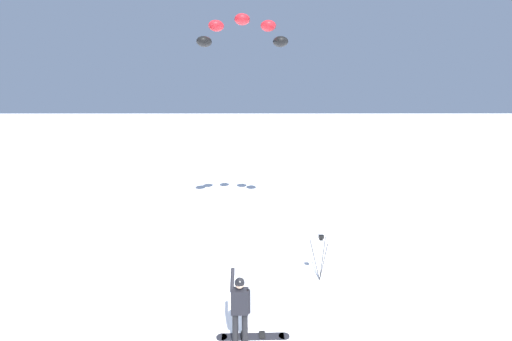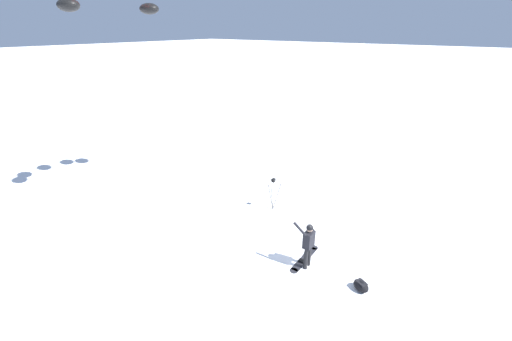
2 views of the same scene
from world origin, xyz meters
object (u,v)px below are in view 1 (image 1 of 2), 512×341
Objects in this scene: snowboarder at (240,304)px; traction_kite at (242,31)px; camera_tripod at (321,249)px; snowboard at (253,336)px.

snowboarder is 0.43× the size of traction_kite.
traction_kite is 2.65× the size of camera_tripod.
traction_kite is at bearing 1.15° from snowboarder.
traction_kite is 9.86m from camera_tripod.
snowboarder reaches higher than snowboard.
camera_tripod is at bearing -156.32° from traction_kite.
snowboard is 0.44× the size of traction_kite.
snowboard is at bearing 142.85° from camera_tripod.
snowboard is 3.64m from camera_tripod.
snowboard is at bearing -176.86° from traction_kite.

